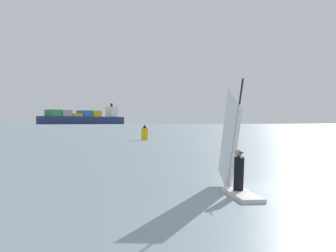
{
  "coord_description": "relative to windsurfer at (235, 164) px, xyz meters",
  "views": [
    {
      "loc": [
        -8.28,
        -13.01,
        2.29
      ],
      "look_at": [
        -0.68,
        15.36,
        2.07
      ],
      "focal_mm": 46.41,
      "sensor_mm": 36.0,
      "label": 1
    }
  ],
  "objects": [
    {
      "name": "ground_plane",
      "position": [
        2.46,
        -0.18,
        -0.95
      ],
      "size": [
        4000.0,
        4000.0,
        0.0
      ],
      "primitive_type": "plane",
      "color": "gray"
    },
    {
      "name": "windsurfer",
      "position": [
        0.0,
        0.0,
        0.0
      ],
      "size": [
        1.05,
        4.35,
        3.94
      ],
      "rotation": [
        0.0,
        0.0,
        4.57
      ],
      "color": "white",
      "rests_on": "ground_plane"
    },
    {
      "name": "cargo_ship",
      "position": [
        45.34,
        735.9,
        9.4
      ],
      "size": [
        151.64,
        112.94,
        37.35
      ],
      "rotation": [
        0.0,
        0.0,
        3.74
      ],
      "color": "navy",
      "rests_on": "ground_plane"
    },
    {
      "name": "distant_headland",
      "position": [
        34.38,
        1512.88,
        19.8
      ],
      "size": [
        1224.77,
        682.55,
        41.5
      ],
      "primitive_type": "cube",
      "rotation": [
        0.0,
        0.0,
        0.19
      ],
      "color": "#756B56",
      "rests_on": "ground_plane"
    },
    {
      "name": "channel_buoy",
      "position": [
        6.14,
        43.48,
        -0.03
      ],
      "size": [
        0.93,
        0.93,
        2.06
      ],
      "color": "yellow",
      "rests_on": "ground_plane"
    }
  ]
}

